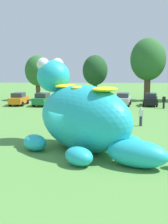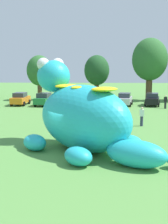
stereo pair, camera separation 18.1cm
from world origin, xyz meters
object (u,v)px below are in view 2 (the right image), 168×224
Objects in this scene: car_green at (44,99)px; spectator_near_inflatable at (142,117)px; car_silver at (125,99)px; car_black at (152,99)px; car_red at (75,99)px; car_blue at (99,99)px; car_orange at (20,99)px; giant_inflatable_creature at (84,117)px; spectator_by_cars at (165,102)px; spectator_mid_field at (91,113)px.

car_green reaches higher than spectator_near_inflatable.
spectator_near_inflatable is (0.19, -14.18, -0.01)m from car_silver.
spectator_near_inflatable is at bearing -103.91° from car_black.
car_red is 1.03× the size of car_blue.
car_red is 3.29m from car_blue.
giant_inflatable_creature is at bearing -66.47° from car_orange.
car_green is at bearing 171.34° from spectator_by_cars.
car_red reaches higher than spectator_mid_field.
car_blue is at bearing 161.84° from spectator_by_cars.
car_silver is 2.55× the size of spectator_by_cars.
car_green is (-6.27, 21.74, -1.27)m from giant_inflatable_creature.
giant_inflatable_creature is at bearing -73.91° from car_green.
car_red and car_silver have the same top height.
spectator_by_cars is at bearing -30.57° from car_silver.
car_silver is at bearing 1.83° from car_blue.
car_silver is at bearing -179.19° from car_black.
spectator_mid_field is (0.28, 9.81, -1.28)m from giant_inflatable_creature.
car_red reaches higher than spectator_by_cars.
car_orange is at bearing 113.53° from giant_inflatable_creature.
car_blue is 0.97× the size of car_silver.
car_green and car_silver have the same top height.
spectator_by_cars is (1.09, -2.89, -0.01)m from car_black.
car_orange is 10.75m from car_blue.
spectator_mid_field is at bearing 158.22° from spectator_near_inflatable.
car_silver is 14.19m from spectator_near_inflatable.
giant_inflatable_creature is at bearing -101.71° from car_silver.
car_blue and car_silver have the same top height.
spectator_near_inflatable is (-3.52, -14.24, -0.01)m from car_black.
car_red is 2.54× the size of spectator_near_inflatable.
giant_inflatable_creature is 22.66m from car_green.
spectator_by_cars is at bearing -8.66° from car_green.
car_green is 0.99× the size of car_black.
car_blue reaches higher than spectator_by_cars.
car_green is 1.00× the size of car_silver.
spectator_near_inflatable is at bearing -75.25° from car_blue.
car_blue is 8.76m from spectator_by_cars.
car_blue is at bearing 2.65° from car_green.
car_blue is at bearing 87.18° from giant_inflatable_creature.
spectator_mid_field is (2.47, -12.54, -0.01)m from car_red.
car_orange reaches higher than spectator_by_cars.
car_red is at bearing 175.18° from car_blue.
car_red is 0.99× the size of car_black.
giant_inflatable_creature is 2.42× the size of car_green.
giant_inflatable_creature is 2.41× the size of car_silver.
spectator_near_inflatable is at bearing -51.14° from car_green.
car_blue reaches higher than spectator_mid_field.
giant_inflatable_creature is 2.50× the size of car_orange.
car_black is 2.56× the size of spectator_mid_field.
car_black is (3.72, 0.05, 0.00)m from car_silver.
car_orange is 0.96× the size of car_silver.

